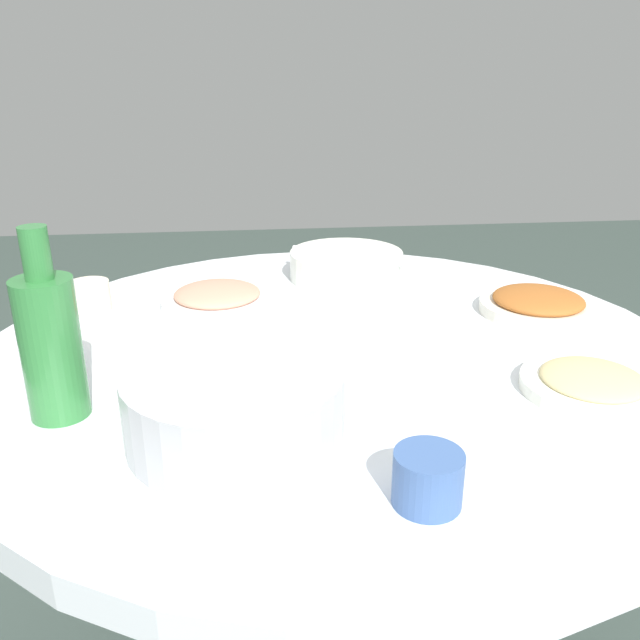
% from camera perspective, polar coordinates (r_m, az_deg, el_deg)
% --- Properties ---
extents(round_dining_table, '(1.20, 1.20, 0.76)m').
position_cam_1_polar(round_dining_table, '(1.17, 1.21, -7.53)').
color(round_dining_table, '#99999E').
rests_on(round_dining_table, ground).
extents(rice_bowl, '(0.28, 0.28, 0.10)m').
position_cam_1_polar(rice_bowl, '(0.84, -7.40, -7.16)').
color(rice_bowl, '#B2B5BA').
rests_on(rice_bowl, round_dining_table).
extents(soup_bowl, '(0.25, 0.25, 0.06)m').
position_cam_1_polar(soup_bowl, '(1.46, 2.29, 4.72)').
color(soup_bowl, white).
rests_on(soup_bowl, round_dining_table).
extents(dish_stirfry, '(0.22, 0.22, 0.05)m').
position_cam_1_polar(dish_stirfry, '(1.32, 18.41, 1.35)').
color(dish_stirfry, silver).
rests_on(dish_stirfry, round_dining_table).
extents(dish_shrimp, '(0.22, 0.22, 0.04)m').
position_cam_1_polar(dish_shrimp, '(1.31, -8.91, 1.95)').
color(dish_shrimp, white).
rests_on(dish_shrimp, round_dining_table).
extents(dish_noodles, '(0.20, 0.20, 0.03)m').
position_cam_1_polar(dish_noodles, '(1.04, 22.58, -5.10)').
color(dish_noodles, white).
rests_on(dish_noodles, round_dining_table).
extents(green_bottle, '(0.08, 0.08, 0.26)m').
position_cam_1_polar(green_bottle, '(0.93, -22.38, -1.87)').
color(green_bottle, '#2F7638').
rests_on(green_bottle, round_dining_table).
extents(tea_cup_near, '(0.08, 0.08, 0.06)m').
position_cam_1_polar(tea_cup_near, '(1.34, -19.36, 1.96)').
color(tea_cup_near, beige).
rests_on(tea_cup_near, round_dining_table).
extents(tea_cup_far, '(0.08, 0.08, 0.06)m').
position_cam_1_polar(tea_cup_far, '(0.74, 9.35, -13.45)').
color(tea_cup_far, '#3C5D98').
rests_on(tea_cup_far, round_dining_table).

